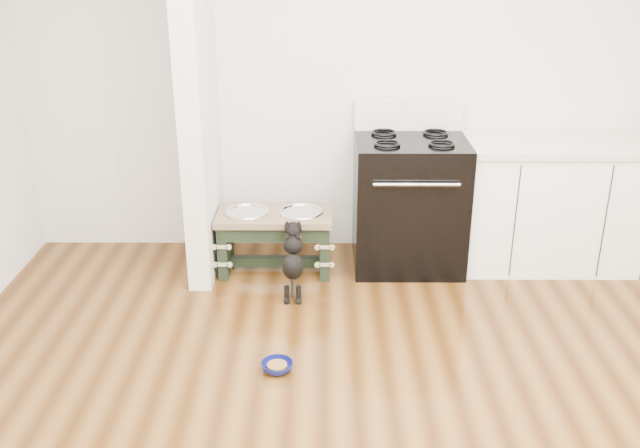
% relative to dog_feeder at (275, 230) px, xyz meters
% --- Properties ---
extents(room_shell, '(5.00, 5.00, 5.00)m').
position_rel_dog_feeder_xyz_m(room_shell, '(0.69, -2.03, 1.31)').
color(room_shell, silver).
rests_on(room_shell, ground).
extents(partition_wall, '(0.15, 0.80, 2.70)m').
position_rel_dog_feeder_xyz_m(partition_wall, '(-0.49, 0.07, 1.04)').
color(partition_wall, silver).
rests_on(partition_wall, ground).
extents(oven_range, '(0.76, 0.69, 1.14)m').
position_rel_dog_feeder_xyz_m(oven_range, '(0.94, 0.13, 0.17)').
color(oven_range, black).
rests_on(oven_range, ground).
extents(cabinet_run, '(1.24, 0.64, 0.91)m').
position_rel_dog_feeder_xyz_m(cabinet_run, '(1.92, 0.15, 0.14)').
color(cabinet_run, white).
rests_on(cabinet_run, ground).
extents(dog_feeder, '(0.79, 0.42, 0.45)m').
position_rel_dog_feeder_xyz_m(dog_feeder, '(0.00, 0.00, 0.00)').
color(dog_feeder, black).
rests_on(dog_feeder, ground).
extents(puppy, '(0.14, 0.41, 0.48)m').
position_rel_dog_feeder_xyz_m(puppy, '(0.14, -0.37, -0.05)').
color(puppy, black).
rests_on(puppy, ground).
extents(floor_bowl, '(0.23, 0.23, 0.05)m').
position_rel_dog_feeder_xyz_m(floor_bowl, '(0.09, -1.26, -0.28)').
color(floor_bowl, '#0C105A').
rests_on(floor_bowl, ground).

